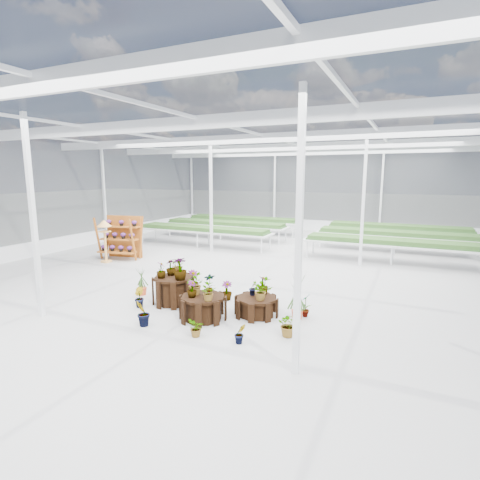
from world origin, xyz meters
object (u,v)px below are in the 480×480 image
at_px(plinth_tall, 174,290).
at_px(plinth_low, 256,306).
at_px(shelf_rack, 120,238).
at_px(bird_table, 105,241).
at_px(plinth_mid, 203,308).

height_order(plinth_tall, plinth_low, plinth_tall).
relative_size(plinth_tall, shelf_rack, 0.61).
distance_m(shelf_rack, bird_table, 0.68).
height_order(plinth_tall, bird_table, bird_table).
bearing_deg(bird_table, shelf_rack, 92.55).
distance_m(plinth_tall, shelf_rack, 5.87).
bearing_deg(plinth_low, shelf_rack, 154.88).
relative_size(plinth_mid, shelf_rack, 0.62).
xyz_separation_m(plinth_mid, shelf_rack, (-5.98, 3.97, 0.55)).
bearing_deg(plinth_mid, plinth_tall, 153.43).
distance_m(plinth_mid, shelf_rack, 7.20).
xyz_separation_m(plinth_tall, plinth_low, (2.20, 0.10, -0.13)).
relative_size(plinth_tall, plinth_mid, 0.99).
xyz_separation_m(plinth_mid, bird_table, (-6.06, 3.29, 0.52)).
bearing_deg(plinth_low, bird_table, 159.82).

